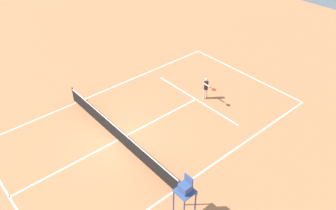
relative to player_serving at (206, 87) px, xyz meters
The scene contains 6 objects.
ground_plane 7.05m from the player_serving, 86.90° to the left, with size 60.00×60.00×0.00m, color #D37A4C.
court_lines 7.05m from the player_serving, 86.90° to the left, with size 10.14×23.41×0.01m.
tennis_net 7.00m from the player_serving, 86.90° to the left, with size 10.74×0.10×1.07m.
player_serving is the anchor object (origin of this frame).
tennis_ball 2.81m from the player_serving, 121.55° to the left, with size 0.07×0.07×0.07m, color #CCE033.
umpire_chair 9.60m from the player_serving, 128.16° to the left, with size 0.80×0.80×2.41m.
Camera 1 is at (-13.30, 7.61, 13.45)m, focal length 36.45 mm.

